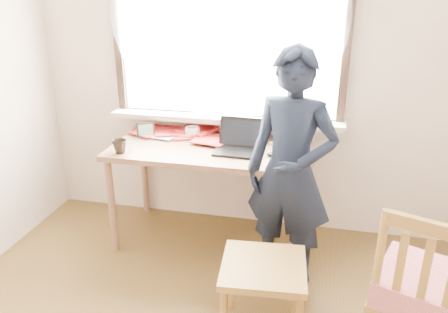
% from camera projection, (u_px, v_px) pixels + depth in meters
% --- Properties ---
extents(room_shell, '(3.52, 4.02, 2.61)m').
position_uv_depth(room_shell, '(172.00, 66.00, 1.60)').
color(room_shell, beige).
rests_on(room_shell, ground).
extents(desk, '(1.47, 0.74, 0.79)m').
position_uv_depth(desk, '(211.00, 157.00, 3.28)').
color(desk, brown).
rests_on(desk, ground).
extents(laptop, '(0.34, 0.28, 0.23)m').
position_uv_depth(laptop, '(239.00, 144.00, 3.16)').
color(laptop, black).
rests_on(laptop, desk).
extents(mug_white, '(0.16, 0.16, 0.09)m').
position_uv_depth(mug_white, '(192.00, 132.00, 3.42)').
color(mug_white, white).
rests_on(mug_white, desk).
extents(mug_dark, '(0.11, 0.11, 0.10)m').
position_uv_depth(mug_dark, '(120.00, 147.00, 3.11)').
color(mug_dark, black).
rests_on(mug_dark, desk).
extents(mouse, '(0.08, 0.06, 0.03)m').
position_uv_depth(mouse, '(272.00, 154.00, 3.06)').
color(mouse, black).
rests_on(mouse, desk).
extents(desk_clutter, '(0.68, 0.50, 0.05)m').
position_uv_depth(desk_clutter, '(170.00, 132.00, 3.51)').
color(desk_clutter, red).
rests_on(desk_clutter, desk).
extents(book_a, '(0.19, 0.25, 0.02)m').
position_uv_depth(book_a, '(166.00, 131.00, 3.57)').
color(book_a, white).
rests_on(book_a, desk).
extents(book_b, '(0.26, 0.30, 0.02)m').
position_uv_depth(book_b, '(277.00, 140.00, 3.37)').
color(book_b, white).
rests_on(book_b, desk).
extents(picture_frame, '(0.13, 0.08, 0.11)m').
position_uv_depth(picture_frame, '(146.00, 131.00, 3.43)').
color(picture_frame, black).
rests_on(picture_frame, desk).
extents(work_chair, '(0.50, 0.48, 0.47)m').
position_uv_depth(work_chair, '(263.00, 276.00, 2.44)').
color(work_chair, olive).
rests_on(work_chair, ground).
extents(side_chair, '(0.59, 0.57, 0.99)m').
position_uv_depth(side_chair, '(425.00, 291.00, 2.13)').
color(side_chair, olive).
rests_on(side_chair, ground).
extents(person, '(0.66, 0.51, 1.60)m').
position_uv_depth(person, '(290.00, 173.00, 2.78)').
color(person, black).
rests_on(person, ground).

